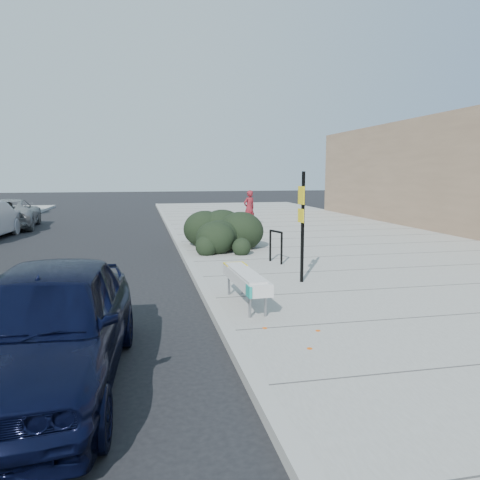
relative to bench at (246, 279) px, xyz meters
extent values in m
plane|color=black|center=(-0.60, 0.58, -0.66)|extent=(120.00, 120.00, 0.00)
cube|color=gray|center=(5.00, 5.58, -0.58)|extent=(11.20, 50.00, 0.15)
cube|color=#9E9E99|center=(-0.60, 5.58, -0.57)|extent=(0.22, 50.00, 0.17)
cylinder|color=gray|center=(-0.11, -0.81, -0.31)|extent=(0.05, 0.05, 0.40)
cylinder|color=gray|center=(0.18, -0.80, -0.31)|extent=(0.05, 0.05, 0.40)
cylinder|color=gray|center=(-0.17, 0.80, -0.31)|extent=(0.05, 0.05, 0.40)
cylinder|color=gray|center=(0.11, 0.81, -0.31)|extent=(0.05, 0.05, 0.40)
cylinder|color=gray|center=(-0.14, -0.01, -0.13)|extent=(0.10, 1.61, 0.04)
cylinder|color=gray|center=(0.14, 0.01, -0.13)|extent=(0.10, 1.61, 0.04)
cube|color=#B2B2B2|center=(0.00, 0.00, 0.01)|extent=(0.51, 2.13, 0.22)
cube|color=yellow|center=(-0.03, 0.84, 0.13)|extent=(0.45, 0.44, 0.02)
cube|color=teal|center=(-0.16, -0.97, 0.01)|extent=(0.06, 0.24, 0.20)
cylinder|color=black|center=(1.85, 3.69, -0.06)|extent=(0.06, 0.06, 0.89)
cylinder|color=black|center=(1.68, 4.23, -0.06)|extent=(0.06, 0.06, 0.89)
cylinder|color=black|center=(1.76, 3.96, 0.38)|extent=(0.23, 0.56, 0.06)
cube|color=black|center=(1.69, 1.58, 0.76)|extent=(0.07, 0.07, 2.54)
cube|color=yellow|center=(1.64, 1.57, 1.50)|extent=(0.05, 0.29, 0.41)
cube|color=yellow|center=(1.64, 1.57, 1.04)|extent=(0.05, 0.27, 0.31)
ellipsoid|color=black|center=(0.90, 7.28, 0.22)|extent=(3.04, 4.29, 1.46)
imported|color=black|center=(-3.10, -2.58, 0.13)|extent=(2.14, 4.74, 1.58)
imported|color=gray|center=(-8.10, 15.95, 0.05)|extent=(2.84, 5.33, 1.42)
imported|color=maroon|center=(3.14, 13.16, 0.34)|extent=(0.73, 0.62, 1.70)
camera|label=1|loc=(-1.92, -8.49, 2.00)|focal=35.00mm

